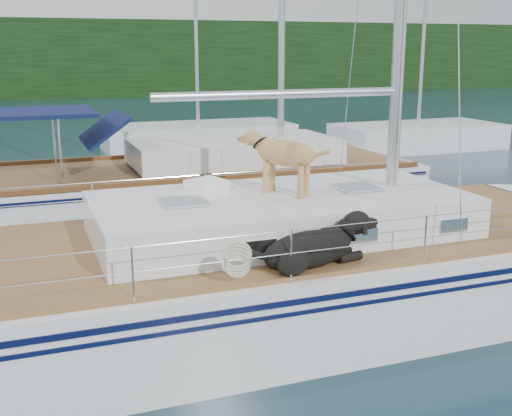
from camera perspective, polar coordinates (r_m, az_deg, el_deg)
name	(u,v)px	position (r m, az deg, el deg)	size (l,w,h in m)	color
ground	(228,322)	(9.33, -2.49, -10.13)	(120.00, 120.00, 0.00)	black
tree_line	(47,59)	(53.17, -18.12, 12.49)	(90.00, 3.00, 6.00)	black
shore_bank	(48,90)	(54.46, -17.99, 9.98)	(92.00, 1.00, 1.20)	#595147
main_sailboat	(234,277)	(9.09, -1.93, -6.16)	(12.00, 3.80, 14.01)	white
neighbor_sailboat	(190,188)	(15.12, -5.87, 1.78)	(11.00, 3.50, 13.30)	white
bg_boat_center	(198,137)	(25.22, -5.15, 6.31)	(7.20, 3.00, 11.65)	white
bg_boat_east	(417,137)	(25.88, 14.16, 6.16)	(6.40, 3.00, 11.65)	white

